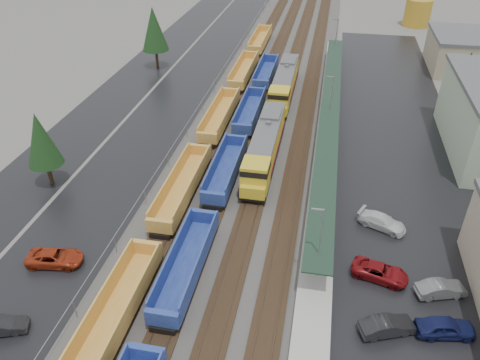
{
  "coord_description": "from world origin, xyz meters",
  "views": [
    {
      "loc": [
        8.63,
        -10.87,
        30.62
      ],
      "look_at": [
        0.29,
        31.87,
        2.0
      ],
      "focal_mm": 35.0,
      "sensor_mm": 36.0,
      "label": 1
    }
  ],
  "objects_px": {
    "parked_car_east_d": "(445,327)",
    "locomotive_lead": "(265,147)",
    "storage_tank": "(418,13)",
    "locomotive_trail": "(284,84)",
    "parked_car_west_b": "(1,326)",
    "parked_car_east_b": "(380,272)",
    "parked_car_east_c": "(382,222)",
    "well_string_yellow": "(204,147)",
    "parked_car_west_c": "(55,258)",
    "parked_car_east_e": "(441,289)",
    "well_string_blue": "(209,210)",
    "parked_car_east_a": "(387,326)"
  },
  "relations": [
    {
      "from": "parked_car_east_b",
      "to": "storage_tank",
      "type": "bearing_deg",
      "value": 6.35
    },
    {
      "from": "well_string_blue",
      "to": "parked_car_east_d",
      "type": "bearing_deg",
      "value": -26.04
    },
    {
      "from": "locomotive_trail",
      "to": "well_string_blue",
      "type": "relative_size",
      "value": 0.21
    },
    {
      "from": "storage_tank",
      "to": "parked_car_east_d",
      "type": "height_order",
      "value": "storage_tank"
    },
    {
      "from": "parked_car_east_a",
      "to": "parked_car_east_b",
      "type": "height_order",
      "value": "parked_car_east_a"
    },
    {
      "from": "well_string_yellow",
      "to": "parked_car_west_b",
      "type": "relative_size",
      "value": 26.58
    },
    {
      "from": "parked_car_west_b",
      "to": "parked_car_west_c",
      "type": "distance_m",
      "value": 8.02
    },
    {
      "from": "parked_car_east_b",
      "to": "parked_car_east_d",
      "type": "bearing_deg",
      "value": -124.2
    },
    {
      "from": "locomotive_trail",
      "to": "parked_car_east_d",
      "type": "bearing_deg",
      "value": -67.93
    },
    {
      "from": "locomotive_lead",
      "to": "well_string_yellow",
      "type": "height_order",
      "value": "locomotive_lead"
    },
    {
      "from": "well_string_blue",
      "to": "parked_car_west_c",
      "type": "bearing_deg",
      "value": -143.62
    },
    {
      "from": "storage_tank",
      "to": "locomotive_trail",
      "type": "bearing_deg",
      "value": -117.94
    },
    {
      "from": "parked_car_east_a",
      "to": "parked_car_east_e",
      "type": "xyz_separation_m",
      "value": [
        4.79,
        4.98,
        -0.03
      ]
    },
    {
      "from": "well_string_yellow",
      "to": "parked_car_east_d",
      "type": "distance_m",
      "value": 35.07
    },
    {
      "from": "parked_car_east_a",
      "to": "parked_car_east_b",
      "type": "distance_m",
      "value": 6.11
    },
    {
      "from": "well_string_yellow",
      "to": "parked_car_west_b",
      "type": "distance_m",
      "value": 31.48
    },
    {
      "from": "locomotive_trail",
      "to": "parked_car_east_c",
      "type": "height_order",
      "value": "locomotive_trail"
    },
    {
      "from": "parked_car_west_b",
      "to": "parked_car_east_b",
      "type": "height_order",
      "value": "parked_car_east_b"
    },
    {
      "from": "well_string_yellow",
      "to": "parked_car_west_c",
      "type": "height_order",
      "value": "well_string_yellow"
    },
    {
      "from": "parked_car_west_b",
      "to": "parked_car_east_b",
      "type": "bearing_deg",
      "value": -89.07
    },
    {
      "from": "parked_car_west_c",
      "to": "parked_car_east_b",
      "type": "bearing_deg",
      "value": -91.2
    },
    {
      "from": "locomotive_trail",
      "to": "parked_car_east_a",
      "type": "height_order",
      "value": "locomotive_trail"
    },
    {
      "from": "parked_car_west_c",
      "to": "parked_car_east_c",
      "type": "distance_m",
      "value": 32.26
    },
    {
      "from": "locomotive_lead",
      "to": "locomotive_trail",
      "type": "bearing_deg",
      "value": 90.0
    },
    {
      "from": "well_string_yellow",
      "to": "parked_car_east_c",
      "type": "bearing_deg",
      "value": -26.61
    },
    {
      "from": "parked_car_east_d",
      "to": "locomotive_lead",
      "type": "bearing_deg",
      "value": 27.99
    },
    {
      "from": "parked_car_west_c",
      "to": "parked_car_east_e",
      "type": "xyz_separation_m",
      "value": [
        34.62,
        2.79,
        -0.0
      ]
    },
    {
      "from": "well_string_blue",
      "to": "locomotive_lead",
      "type": "bearing_deg",
      "value": 71.98
    },
    {
      "from": "locomotive_lead",
      "to": "parked_car_east_e",
      "type": "bearing_deg",
      "value": -45.85
    },
    {
      "from": "locomotive_trail",
      "to": "parked_car_west_c",
      "type": "bearing_deg",
      "value": -111.19
    },
    {
      "from": "locomotive_trail",
      "to": "parked_car_west_b",
      "type": "bearing_deg",
      "value": -108.24
    },
    {
      "from": "well_string_yellow",
      "to": "storage_tank",
      "type": "bearing_deg",
      "value": 63.86
    },
    {
      "from": "well_string_yellow",
      "to": "well_string_blue",
      "type": "bearing_deg",
      "value": -72.97
    },
    {
      "from": "parked_car_east_c",
      "to": "storage_tank",
      "type": "bearing_deg",
      "value": 15.35
    },
    {
      "from": "parked_car_west_c",
      "to": "locomotive_trail",
      "type": "bearing_deg",
      "value": -29.94
    },
    {
      "from": "locomotive_lead",
      "to": "well_string_blue",
      "type": "xyz_separation_m",
      "value": [
        -4.0,
        -12.3,
        -1.18
      ]
    },
    {
      "from": "locomotive_lead",
      "to": "parked_car_east_c",
      "type": "distance_m",
      "value": 17.14
    },
    {
      "from": "parked_car_east_e",
      "to": "locomotive_trail",
      "type": "bearing_deg",
      "value": 6.33
    },
    {
      "from": "parked_car_west_b",
      "to": "parked_car_east_c",
      "type": "relative_size",
      "value": 0.84
    },
    {
      "from": "locomotive_lead",
      "to": "parked_car_west_b",
      "type": "bearing_deg",
      "value": -119.43
    },
    {
      "from": "well_string_blue",
      "to": "parked_car_west_b",
      "type": "bearing_deg",
      "value": -126.31
    },
    {
      "from": "parked_car_west_b",
      "to": "well_string_blue",
      "type": "bearing_deg",
      "value": -57.24
    },
    {
      "from": "parked_car_east_b",
      "to": "parked_car_west_b",
      "type": "bearing_deg",
      "value": 126.58
    },
    {
      "from": "locomotive_trail",
      "to": "parked_car_east_c",
      "type": "distance_m",
      "value": 34.05
    },
    {
      "from": "parked_car_east_c",
      "to": "parked_car_west_b",
      "type": "bearing_deg",
      "value": 146.61
    },
    {
      "from": "locomotive_lead",
      "to": "parked_car_west_b",
      "type": "height_order",
      "value": "locomotive_lead"
    },
    {
      "from": "locomotive_lead",
      "to": "parked_car_east_d",
      "type": "xyz_separation_m",
      "value": [
        17.83,
        -22.96,
        -1.6
      ]
    },
    {
      "from": "parked_car_east_b",
      "to": "parked_car_east_c",
      "type": "distance_m",
      "value": 7.47
    },
    {
      "from": "locomotive_lead",
      "to": "parked_car_east_d",
      "type": "relative_size",
      "value": 4.26
    },
    {
      "from": "locomotive_trail",
      "to": "well_string_yellow",
      "type": "bearing_deg",
      "value": -111.57
    }
  ]
}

